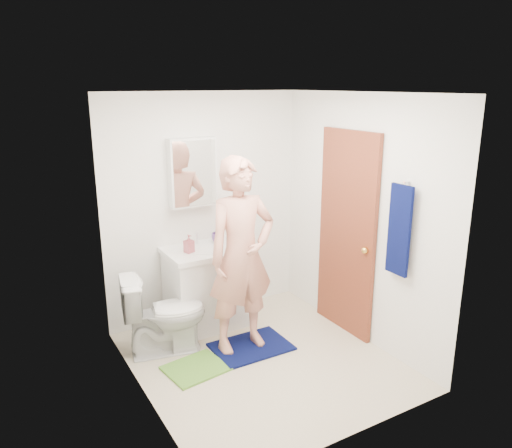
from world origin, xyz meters
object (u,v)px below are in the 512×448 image
(toilet, at_px, (164,314))
(man, at_px, (242,256))
(medicine_cabinet, at_px, (193,172))
(toothbrush_cup, at_px, (218,238))
(towel, at_px, (399,230))
(soap_dispenser, at_px, (189,244))
(vanity_cabinet, at_px, (205,290))

(toilet, height_order, man, man)
(medicine_cabinet, xyz_separation_m, toothbrush_cup, (0.22, -0.10, -0.70))
(medicine_cabinet, height_order, toilet, medicine_cabinet)
(towel, relative_size, toothbrush_cup, 6.16)
(toilet, xyz_separation_m, soap_dispenser, (0.38, 0.27, 0.55))
(vanity_cabinet, relative_size, toilet, 1.03)
(toothbrush_cup, relative_size, man, 0.07)
(medicine_cabinet, height_order, towel, medicine_cabinet)
(soap_dispenser, bearing_deg, toothbrush_cup, 21.53)
(towel, xyz_separation_m, toilet, (-1.74, 1.18, -0.86))
(vanity_cabinet, relative_size, soap_dispenser, 4.39)
(vanity_cabinet, relative_size, man, 0.43)
(soap_dispenser, bearing_deg, man, -64.13)
(towel, distance_m, toothbrush_cup, 1.91)
(toilet, bearing_deg, medicine_cabinet, -34.78)
(soap_dispenser, bearing_deg, towel, -46.99)
(vanity_cabinet, bearing_deg, towel, -51.53)
(toothbrush_cup, bearing_deg, toilet, -151.31)
(soap_dispenser, xyz_separation_m, toothbrush_cup, (0.39, 0.15, -0.04))
(towel, bearing_deg, vanity_cabinet, 128.47)
(medicine_cabinet, relative_size, toilet, 0.90)
(towel, xyz_separation_m, man, (-1.08, 0.88, -0.31))
(towel, height_order, man, man)
(vanity_cabinet, xyz_separation_m, man, (0.10, -0.61, 0.54))
(soap_dispenser, bearing_deg, medicine_cabinet, 55.75)
(medicine_cabinet, relative_size, man, 0.38)
(toothbrush_cup, bearing_deg, vanity_cabinet, -150.55)
(toothbrush_cup, bearing_deg, towel, -59.07)
(towel, distance_m, man, 1.42)
(medicine_cabinet, relative_size, towel, 0.87)
(vanity_cabinet, height_order, toilet, vanity_cabinet)
(medicine_cabinet, distance_m, toothbrush_cup, 0.74)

